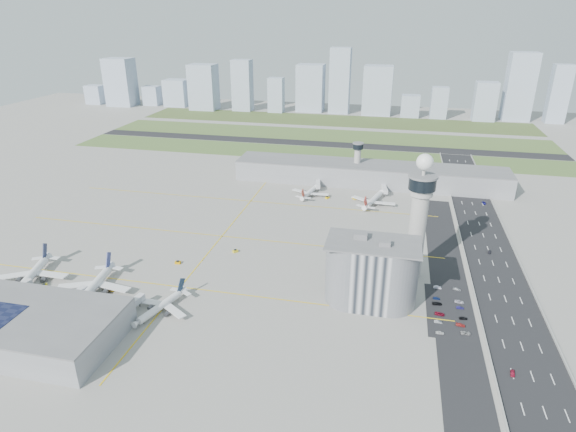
% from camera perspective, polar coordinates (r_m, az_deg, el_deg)
% --- Properties ---
extents(ground, '(1000.00, 1000.00, 0.00)m').
position_cam_1_polar(ground, '(258.12, -1.72, -6.04)').
color(ground, '#9F9C94').
extents(grass_strip_0, '(480.00, 50.00, 0.08)m').
position_cam_1_polar(grass_strip_0, '(467.02, 2.76, 7.45)').
color(grass_strip_0, '#486731').
rests_on(grass_strip_0, ground).
extents(grass_strip_1, '(480.00, 60.00, 0.08)m').
position_cam_1_polar(grass_strip_1, '(538.71, 4.19, 9.54)').
color(grass_strip_1, '#526F35').
rests_on(grass_strip_1, ground).
extents(grass_strip_2, '(480.00, 70.00, 0.08)m').
position_cam_1_polar(grass_strip_2, '(616.05, 5.35, 11.22)').
color(grass_strip_2, '#435628').
rests_on(grass_strip_2, ground).
extents(runway, '(480.00, 22.00, 0.10)m').
position_cam_1_polar(runway, '(502.26, 3.51, 8.56)').
color(runway, black).
rests_on(runway, ground).
extents(highway, '(28.00, 500.00, 0.10)m').
position_cam_1_polar(highway, '(258.28, 24.13, -8.25)').
color(highway, black).
rests_on(highway, ground).
extents(barrier_left, '(0.60, 500.00, 1.20)m').
position_cam_1_polar(barrier_left, '(255.24, 21.06, -7.96)').
color(barrier_left, '#9E9E99').
rests_on(barrier_left, ground).
extents(barrier_right, '(0.60, 500.00, 1.20)m').
position_cam_1_polar(barrier_right, '(261.52, 27.16, -8.30)').
color(barrier_right, '#9E9E99').
rests_on(barrier_right, ground).
extents(landside_road, '(18.00, 260.00, 0.08)m').
position_cam_1_polar(landside_road, '(245.31, 18.76, -9.08)').
color(landside_road, black).
rests_on(landside_road, ground).
extents(parking_lot, '(20.00, 44.00, 0.10)m').
position_cam_1_polar(parking_lot, '(234.94, 18.51, -10.58)').
color(parking_lot, black).
rests_on(parking_lot, ground).
extents(taxiway_line_h_0, '(260.00, 0.60, 0.01)m').
position_cam_1_polar(taxiway_line_h_0, '(246.17, -12.64, -8.22)').
color(taxiway_line_h_0, yellow).
rests_on(taxiway_line_h_0, ground).
extents(taxiway_line_h_1, '(260.00, 0.60, 0.01)m').
position_cam_1_polar(taxiway_line_h_1, '(294.59, -7.83, -2.39)').
color(taxiway_line_h_1, yellow).
rests_on(taxiway_line_h_1, ground).
extents(taxiway_line_h_2, '(260.00, 0.60, 0.01)m').
position_cam_1_polar(taxiway_line_h_2, '(346.65, -4.46, 1.77)').
color(taxiway_line_h_2, yellow).
rests_on(taxiway_line_h_2, ground).
extents(taxiway_line_v, '(0.60, 260.00, 0.01)m').
position_cam_1_polar(taxiway_line_v, '(294.59, -7.83, -2.39)').
color(taxiway_line_v, yellow).
rests_on(taxiway_line_v, ground).
extents(control_tower, '(14.00, 14.00, 64.50)m').
position_cam_1_polar(control_tower, '(244.08, 15.27, 0.45)').
color(control_tower, '#ADAAA5').
rests_on(control_tower, ground).
extents(secondary_tower, '(8.60, 8.60, 31.90)m').
position_cam_1_polar(secondary_tower, '(384.31, 8.22, 6.71)').
color(secondary_tower, '#ADAAA5').
rests_on(secondary_tower, ground).
extents(admin_building, '(42.00, 24.00, 33.50)m').
position_cam_1_polar(admin_building, '(225.10, 9.83, -6.63)').
color(admin_building, '#B2B2B7').
rests_on(admin_building, ground).
extents(terminal_pier, '(210.00, 32.00, 15.80)m').
position_cam_1_polar(terminal_pier, '(385.00, 9.59, 4.95)').
color(terminal_pier, gray).
rests_on(terminal_pier, ground).
extents(near_terminal, '(84.00, 42.00, 13.00)m').
position_cam_1_polar(near_terminal, '(231.95, -29.39, -11.20)').
color(near_terminal, gray).
rests_on(near_terminal, ground).
extents(airplane_near_a, '(45.71, 50.10, 11.78)m').
position_cam_1_polar(airplane_near_a, '(274.45, -28.23, -5.77)').
color(airplane_near_a, white).
rests_on(airplane_near_a, ground).
extents(airplane_near_b, '(41.87, 47.34, 11.97)m').
position_cam_1_polar(airplane_near_b, '(250.96, -22.18, -7.27)').
color(airplane_near_b, white).
rests_on(airplane_near_b, ground).
extents(airplane_near_c, '(37.54, 40.95, 9.53)m').
position_cam_1_polar(airplane_near_c, '(227.25, -15.01, -9.93)').
color(airplane_near_c, white).
rests_on(airplane_near_c, ground).
extents(airplane_far_a, '(34.98, 38.99, 9.52)m').
position_cam_1_polar(airplane_far_a, '(356.38, 2.69, 3.23)').
color(airplane_far_a, white).
rests_on(airplane_far_a, ground).
extents(airplane_far_b, '(41.54, 45.45, 10.64)m').
position_cam_1_polar(airplane_far_b, '(344.62, 10.12, 2.28)').
color(airplane_far_b, white).
rests_on(airplane_far_b, ground).
extents(jet_bridge_near_0, '(5.39, 14.31, 5.70)m').
position_cam_1_polar(jet_bridge_near_0, '(262.09, -30.43, -8.37)').
color(jet_bridge_near_0, silver).
rests_on(jet_bridge_near_0, ground).
extents(jet_bridge_near_1, '(5.39, 14.31, 5.70)m').
position_cam_1_polar(jet_bridge_near_1, '(243.69, -25.14, -9.62)').
color(jet_bridge_near_1, silver).
rests_on(jet_bridge_near_1, ground).
extents(jet_bridge_near_2, '(5.39, 14.31, 5.70)m').
position_cam_1_polar(jet_bridge_near_2, '(227.78, -19.00, -10.96)').
color(jet_bridge_near_2, silver).
rests_on(jet_bridge_near_2, ground).
extents(jet_bridge_far_0, '(5.39, 14.31, 5.70)m').
position_cam_1_polar(jet_bridge_far_0, '(375.13, 3.57, 3.93)').
color(jet_bridge_far_0, silver).
rests_on(jet_bridge_far_0, ground).
extents(jet_bridge_far_1, '(5.39, 14.31, 5.70)m').
position_cam_1_polar(jet_bridge_far_1, '(371.10, 11.22, 3.31)').
color(jet_bridge_far_1, silver).
rests_on(jet_bridge_far_1, ground).
extents(tug_0, '(2.93, 3.48, 1.72)m').
position_cam_1_polar(tug_0, '(268.70, -26.93, -7.34)').
color(tug_0, yellow).
rests_on(tug_0, ground).
extents(tug_1, '(4.01, 3.06, 2.13)m').
position_cam_1_polar(tug_1, '(252.69, -20.25, -8.04)').
color(tug_1, '#F4AA18').
rests_on(tug_1, ground).
extents(tug_2, '(3.14, 2.37, 1.68)m').
position_cam_1_polar(tug_2, '(267.51, -12.94, -5.36)').
color(tug_2, '#D28F03').
rests_on(tug_2, ground).
extents(tug_3, '(3.41, 3.41, 1.66)m').
position_cam_1_polar(tug_3, '(274.30, -6.27, -4.12)').
color(tug_3, gold).
rests_on(tug_3, ground).
extents(tug_4, '(3.20, 3.38, 1.62)m').
position_cam_1_polar(tug_4, '(351.60, 4.69, 2.21)').
color(tug_4, '#EDB602').
rests_on(tug_4, ground).
extents(tug_5, '(3.74, 3.69, 1.81)m').
position_cam_1_polar(tug_5, '(352.52, 7.91, 2.14)').
color(tug_5, '#CFA404').
rests_on(tug_5, ground).
extents(car_lot_0, '(3.42, 1.40, 1.16)m').
position_cam_1_polar(car_lot_0, '(218.62, 17.56, -13.04)').
color(car_lot_0, silver).
rests_on(car_lot_0, ground).
extents(car_lot_1, '(3.50, 1.22, 1.15)m').
position_cam_1_polar(car_lot_1, '(225.10, 17.38, -11.87)').
color(car_lot_1, gray).
rests_on(car_lot_1, ground).
extents(car_lot_2, '(4.61, 2.58, 1.22)m').
position_cam_1_polar(car_lot_2, '(230.37, 17.53, -11.00)').
color(car_lot_2, maroon).
rests_on(car_lot_2, ground).
extents(car_lot_3, '(4.67, 2.43, 1.29)m').
position_cam_1_polar(car_lot_3, '(237.27, 17.24, -9.87)').
color(car_lot_3, black).
rests_on(car_lot_3, ground).
extents(car_lot_4, '(3.34, 1.40, 1.13)m').
position_cam_1_polar(car_lot_4, '(241.29, 17.18, -9.29)').
color(car_lot_4, navy).
rests_on(car_lot_4, ground).
extents(car_lot_5, '(3.83, 1.34, 1.26)m').
position_cam_1_polar(car_lot_5, '(250.06, 17.29, -8.07)').
color(car_lot_5, silver).
rests_on(car_lot_5, ground).
extents(car_lot_6, '(4.27, 2.10, 1.17)m').
position_cam_1_polar(car_lot_6, '(221.84, 20.32, -12.88)').
color(car_lot_6, '#9B9B9B').
rests_on(car_lot_6, ground).
extents(car_lot_7, '(4.19, 2.05, 1.17)m').
position_cam_1_polar(car_lot_7, '(226.11, 19.78, -12.05)').
color(car_lot_7, '#A42322').
rests_on(car_lot_7, ground).
extents(car_lot_8, '(3.77, 1.94, 1.23)m').
position_cam_1_polar(car_lot_8, '(230.84, 20.05, -11.30)').
color(car_lot_8, black).
rests_on(car_lot_8, ground).
extents(car_lot_9, '(3.47, 1.59, 1.10)m').
position_cam_1_polar(car_lot_9, '(237.69, 19.72, -10.19)').
color(car_lot_9, navy).
rests_on(car_lot_9, ground).
extents(car_lot_10, '(4.56, 2.57, 1.20)m').
position_cam_1_polar(car_lot_10, '(241.86, 19.63, -9.55)').
color(car_lot_10, silver).
rests_on(car_lot_10, ground).
extents(car_lot_11, '(4.03, 2.15, 1.11)m').
position_cam_1_polar(car_lot_11, '(251.58, 19.38, -8.18)').
color(car_lot_11, '#9CA2A8').
rests_on(car_lot_11, ground).
extents(car_hw_0, '(2.15, 4.05, 1.31)m').
position_cam_1_polar(car_hw_0, '(207.53, 25.08, -16.52)').
color(car_hw_0, '#A31633').
rests_on(car_hw_0, ground).
extents(car_hw_1, '(1.91, 3.97, 1.26)m').
position_cam_1_polar(car_hw_1, '(294.76, 22.74, -3.94)').
color(car_hw_1, black).
rests_on(car_hw_1, ground).
extents(car_hw_2, '(2.19, 4.72, 1.31)m').
position_cam_1_polar(car_hw_2, '(367.99, 22.21, 1.45)').
color(car_hw_2, navy).
rests_on(car_hw_2, ground).
extents(car_hw_4, '(1.78, 3.63, 1.19)m').
position_cam_1_polar(car_hw_4, '(421.43, 19.19, 4.52)').
color(car_hw_4, gray).
rests_on(car_hw_4, ground).
extents(skyline_bldg_0, '(24.05, 19.24, 26.50)m').
position_cam_1_polar(skyline_bldg_0, '(781.77, -21.87, 13.22)').
color(skyline_bldg_0, '#9EADC1').
rests_on(skyline_bldg_0, ground).
extents(skyline_bldg_1, '(37.63, 30.10, 65.60)m').
position_cam_1_polar(skyline_bldg_1, '(750.74, -19.22, 14.75)').
color(skyline_bldg_1, '#9EADC1').
rests_on(skyline_bldg_1, ground).
extents(skyline_bldg_2, '(22.81, 18.25, 26.79)m').
position_cam_1_polar(skyline_bldg_2, '(744.49, -15.81, 13.57)').
color(skyline_bldg_2, '#9EADC1').
rests_on(skyline_bldg_2, ground).
extents(skyline_bldg_3, '(32.30, 25.84, 36.93)m').
position_cam_1_polar(skyline_bldg_3, '(727.50, -13.04, 14.04)').
color(skyline_bldg_3, '#9EADC1').
rests_on(skyline_bldg_3, ground).
extents(skyline_bldg_4, '(35.81, 28.65, 60.36)m').
position_cam_1_polar(skyline_bldg_4, '(691.87, -9.97, 14.82)').
color(skyline_bldg_4, '#9EADC1').
rests_on(skyline_bldg_4, ground).
extents(skyline_bldg_5, '(25.49, 20.39, 66.89)m').
position_cam_1_polar(skyline_bldg_5, '(676.95, -5.43, 15.15)').
color(skyline_bldg_5, '#9EADC1').
rests_on(skyline_bldg_5, ground).
extents(skyline_bldg_6, '(20.04, 16.03, 45.20)m').
position_cam_1_polar(skyline_bldg_6, '(663.88, -1.42, 14.14)').
color(skyline_bldg_6, '#9EADC1').
rests_on(skyline_bldg_6, ground).
extents(skyline_bldg_7, '(35.76, 28.61, 61.22)m').
position_cam_1_polar(skyline_bldg_7, '(672.10, 2.68, 14.93)').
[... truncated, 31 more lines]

